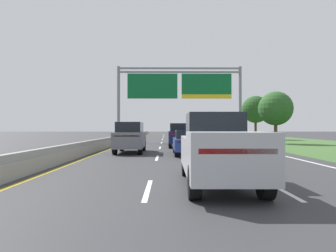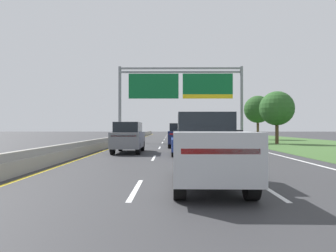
{
  "view_description": "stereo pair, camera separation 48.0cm",
  "coord_description": "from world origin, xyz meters",
  "views": [
    {
      "loc": [
        -1.35,
        1.94,
        1.72
      ],
      "look_at": [
        -1.14,
        30.94,
        1.9
      ],
      "focal_mm": 32.92,
      "sensor_mm": 36.0,
      "label": 1
    },
    {
      "loc": [
        -0.87,
        1.94,
        1.72
      ],
      "look_at": [
        -1.14,
        30.94,
        1.9
      ],
      "focal_mm": 32.92,
      "sensor_mm": 36.0,
      "label": 2
    }
  ],
  "objects": [
    {
      "name": "car_navy_centre_lane_suv",
      "position": [
        -0.16,
        29.21,
        1.1
      ],
      "size": [
        1.91,
        4.71,
        2.11
      ],
      "rotation": [
        0.0,
        0.0,
        1.57
      ],
      "color": "#161E47",
      "rests_on": "ground"
    },
    {
      "name": "grass_verge_right",
      "position": [
        13.95,
        35.0,
        0.01
      ],
      "size": [
        14.0,
        110.0,
        0.02
      ],
      "primitive_type": "cube",
      "color": "#3D602D",
      "rests_on": "ground"
    },
    {
      "name": "car_darkgreen_right_lane_suv",
      "position": [
        3.75,
        44.82,
        1.1
      ],
      "size": [
        1.99,
        4.74,
        2.11
      ],
      "rotation": [
        0.0,
        0.0,
        1.59
      ],
      "color": "#193D23",
      "rests_on": "ground"
    },
    {
      "name": "pickup_truck_silver",
      "position": [
        0.21,
        11.2,
        1.07
      ],
      "size": [
        2.06,
        5.42,
        2.2
      ],
      "rotation": [
        0.0,
        0.0,
        1.56
      ],
      "color": "#B2B5BA",
      "rests_on": "ground"
    },
    {
      "name": "roadside_tree_far",
      "position": [
        11.93,
        47.31,
        4.44
      ],
      "size": [
        4.01,
        4.01,
        6.46
      ],
      "color": "#4C3823",
      "rests_on": "ground"
    },
    {
      "name": "ground_plane",
      "position": [
        0.0,
        35.0,
        0.0
      ],
      "size": [
        220.0,
        220.0,
        0.0
      ],
      "primitive_type": "plane",
      "color": "#333335"
    },
    {
      "name": "roadside_tree_mid",
      "position": [
        10.46,
        34.89,
        3.8
      ],
      "size": [
        3.66,
        3.66,
        5.64
      ],
      "color": "#4C3823",
      "rests_on": "ground"
    },
    {
      "name": "car_grey_left_lane_suv",
      "position": [
        -3.81,
        23.27,
        1.1
      ],
      "size": [
        1.92,
        4.71,
        2.11
      ],
      "rotation": [
        0.0,
        0.0,
        1.57
      ],
      "color": "slate",
      "rests_on": "ground"
    },
    {
      "name": "overhead_sign_gantry",
      "position": [
        0.3,
        38.93,
        6.45
      ],
      "size": [
        15.06,
        0.42,
        9.14
      ],
      "color": "gray",
      "rests_on": "ground"
    },
    {
      "name": "lane_striping",
      "position": [
        0.0,
        34.54,
        0.0
      ],
      "size": [
        11.96,
        106.0,
        0.01
      ],
      "color": "white",
      "rests_on": "ground"
    },
    {
      "name": "median_barrier_concrete",
      "position": [
        -6.6,
        35.0,
        0.35
      ],
      "size": [
        0.6,
        110.0,
        0.85
      ],
      "color": "#99968E",
      "rests_on": "ground"
    },
    {
      "name": "car_blue_centre_lane_sedan",
      "position": [
        0.07,
        21.51,
        0.82
      ],
      "size": [
        1.83,
        4.4,
        1.57
      ],
      "rotation": [
        0.0,
        0.0,
        1.57
      ],
      "color": "navy",
      "rests_on": "ground"
    },
    {
      "name": "car_red_right_lane_sedan",
      "position": [
        3.57,
        25.4,
        0.82
      ],
      "size": [
        1.87,
        4.42,
        1.57
      ],
      "rotation": [
        0.0,
        0.0,
        1.58
      ],
      "color": "maroon",
      "rests_on": "ground"
    }
  ]
}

